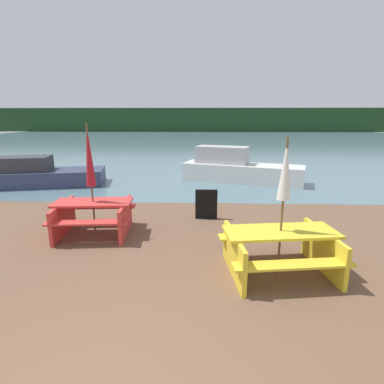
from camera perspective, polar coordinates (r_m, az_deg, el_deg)
water at (r=33.70m, az=0.49°, el=9.85°), size 60.00×50.00×0.00m
far_treeline at (r=53.60m, az=1.07°, el=13.58°), size 80.00×1.60×4.00m
picnic_table_yellow at (r=5.16m, az=16.31°, el=-10.00°), size 1.95×1.59×0.73m
picnic_table_red at (r=6.85m, az=-18.18°, el=-4.05°), size 1.73×1.51×0.75m
umbrella_crimson at (r=6.58m, az=-19.01°, el=6.40°), size 0.20×0.20×2.39m
umbrella_white at (r=4.80m, az=17.33°, el=3.75°), size 0.21×0.21×2.22m
boat at (r=12.04m, az=8.67°, el=4.39°), size 4.80×2.67×1.37m
boat_second at (r=12.55m, az=-26.67°, el=2.98°), size 4.34×2.35×1.09m
signboard at (r=7.52m, az=2.74°, el=-2.35°), size 0.55×0.08×0.75m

